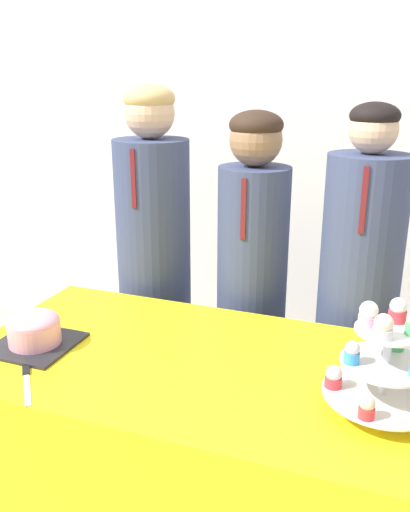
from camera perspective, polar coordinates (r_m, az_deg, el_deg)
wall_back at (r=2.83m, az=11.12°, el=14.38°), size 9.00×0.06×2.70m
table at (r=1.84m, az=0.69°, el=-21.03°), size 1.49×0.76×0.73m
round_cake at (r=1.78m, az=-17.54°, el=-7.44°), size 0.24×0.24×0.11m
cake_knife at (r=1.64m, az=-18.28°, el=-11.94°), size 0.16×0.19×0.01m
cupcake_stand at (r=1.43m, az=18.50°, el=-10.42°), size 0.30×0.30×0.29m
student_0 at (r=2.29m, az=-5.31°, el=-2.44°), size 0.30×0.31×1.51m
student_1 at (r=2.17m, az=4.89°, el=-4.57°), size 0.27×0.28×1.42m
student_2 at (r=2.11m, az=15.59°, el=-6.03°), size 0.29×0.30×1.45m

